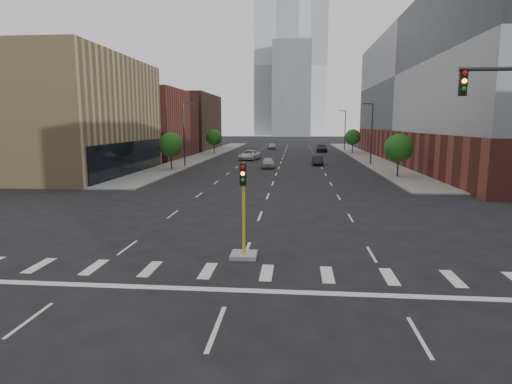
# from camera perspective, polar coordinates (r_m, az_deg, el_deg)

# --- Properties ---
(ground) EXTENTS (400.00, 400.00, 0.00)m
(ground) POSITION_cam_1_polar(r_m,az_deg,el_deg) (11.98, -7.20, -21.83)
(ground) COLOR black
(ground) RESTS_ON ground
(sidewalk_left_far) EXTENTS (5.00, 92.00, 0.15)m
(sidewalk_left_far) POSITION_cam_1_polar(r_m,az_deg,el_deg) (86.00, -6.37, 5.02)
(sidewalk_left_far) COLOR gray
(sidewalk_left_far) RESTS_ON ground
(sidewalk_right_far) EXTENTS (5.00, 92.00, 0.15)m
(sidewalk_right_far) POSITION_cam_1_polar(r_m,az_deg,el_deg) (85.18, 13.89, 4.77)
(sidewalk_right_far) COLOR gray
(sidewalk_right_far) RESTS_ON ground
(building_left_mid) EXTENTS (20.00, 24.00, 14.00)m
(building_left_mid) POSITION_cam_1_polar(r_m,az_deg,el_deg) (58.24, -25.86, 9.06)
(building_left_mid) COLOR tan
(building_left_mid) RESTS_ON ground
(building_left_far_a) EXTENTS (20.00, 22.00, 12.00)m
(building_left_far_a) POSITION_cam_1_polar(r_m,az_deg,el_deg) (81.66, -16.32, 8.66)
(building_left_far_a) COLOR brown
(building_left_far_a) RESTS_ON ground
(building_left_far_b) EXTENTS (20.00, 24.00, 13.00)m
(building_left_far_b) POSITION_cam_1_polar(r_m,az_deg,el_deg) (106.29, -11.14, 9.14)
(building_left_far_b) COLOR brown
(building_left_far_b) RESTS_ON ground
(building_right_main) EXTENTS (24.00, 70.00, 22.00)m
(building_right_main) POSITION_cam_1_polar(r_m,az_deg,el_deg) (75.26, 27.07, 11.84)
(building_right_main) COLOR brown
(building_right_main) RESTS_ON ground
(tower_left) EXTENTS (22.00, 22.00, 70.00)m
(tower_left) POSITION_cam_1_polar(r_m,az_deg,el_deg) (232.05, 2.82, 16.25)
(tower_left) COLOR #B2B7BC
(tower_left) RESTS_ON ground
(tower_right) EXTENTS (20.00, 20.00, 80.00)m
(tower_right) POSITION_cam_1_polar(r_m,az_deg,el_deg) (272.24, 7.16, 16.20)
(tower_right) COLOR #B2B7BC
(tower_right) RESTS_ON ground
(tower_mid) EXTENTS (18.00, 18.00, 44.00)m
(tower_mid) POSITION_cam_1_polar(r_m,az_deg,el_deg) (210.63, 4.78, 13.41)
(tower_mid) COLOR slate
(tower_mid) RESTS_ON ground
(median_traffic_signal) EXTENTS (1.20, 1.20, 4.40)m
(median_traffic_signal) POSITION_cam_1_polar(r_m,az_deg,el_deg) (19.82, -1.65, -6.03)
(median_traffic_signal) COLOR #999993
(median_traffic_signal) RESTS_ON ground
(streetlight_right_a) EXTENTS (1.60, 0.22, 9.07)m
(streetlight_right_a) POSITION_cam_1_polar(r_m,az_deg,el_deg) (65.96, 15.11, 7.82)
(streetlight_right_a) COLOR #2D2D30
(streetlight_right_a) RESTS_ON ground
(streetlight_right_b) EXTENTS (1.60, 0.22, 9.07)m
(streetlight_right_b) POSITION_cam_1_polar(r_m,az_deg,el_deg) (100.64, 11.74, 8.29)
(streetlight_right_b) COLOR #2D2D30
(streetlight_right_b) RESTS_ON ground
(streetlight_left) EXTENTS (1.60, 0.22, 9.07)m
(streetlight_left) POSITION_cam_1_polar(r_m,az_deg,el_deg) (62.06, -9.49, 7.95)
(streetlight_left) COLOR #2D2D30
(streetlight_left) RESTS_ON ground
(tree_left_near) EXTENTS (3.20, 3.20, 4.85)m
(tree_left_near) POSITION_cam_1_polar(r_m,az_deg,el_deg) (57.46, -11.29, 6.20)
(tree_left_near) COLOR #382619
(tree_left_near) RESTS_ON ground
(tree_left_far) EXTENTS (3.20, 3.20, 4.85)m
(tree_left_far) POSITION_cam_1_polar(r_m,az_deg,el_deg) (86.62, -5.62, 7.26)
(tree_left_far) COLOR #382619
(tree_left_far) RESTS_ON ground
(tree_right_near) EXTENTS (3.20, 3.20, 4.85)m
(tree_right_near) POSITION_cam_1_polar(r_m,az_deg,el_deg) (51.44, 18.49, 5.58)
(tree_right_near) COLOR #382619
(tree_right_near) RESTS_ON ground
(tree_right_far) EXTENTS (3.20, 3.20, 4.85)m
(tree_right_far) POSITION_cam_1_polar(r_m,az_deg,el_deg) (90.81, 12.78, 7.16)
(tree_right_far) COLOR #382619
(tree_right_far) RESTS_ON ground
(car_near_left) EXTENTS (2.13, 4.51, 1.49)m
(car_near_left) POSITION_cam_1_polar(r_m,az_deg,el_deg) (59.78, 1.61, 3.93)
(car_near_left) COLOR #A5A4A9
(car_near_left) RESTS_ON ground
(car_mid_right) EXTENTS (1.61, 4.33, 1.41)m
(car_mid_right) POSITION_cam_1_polar(r_m,az_deg,el_deg) (64.76, 8.18, 4.21)
(car_mid_right) COLOR black
(car_mid_right) RESTS_ON ground
(car_far_left) EXTENTS (3.69, 6.33, 1.65)m
(car_far_left) POSITION_cam_1_polar(r_m,az_deg,el_deg) (73.28, -0.87, 4.96)
(car_far_left) COLOR silver
(car_far_left) RESTS_ON ground
(car_deep_right) EXTENTS (2.50, 5.76, 1.65)m
(car_deep_right) POSITION_cam_1_polar(r_m,az_deg,el_deg) (95.11, 8.75, 5.81)
(car_deep_right) COLOR black
(car_deep_right) RESTS_ON ground
(car_distant) EXTENTS (1.90, 4.39, 1.48)m
(car_distant) POSITION_cam_1_polar(r_m,az_deg,el_deg) (103.48, 2.17, 6.12)
(car_distant) COLOR #A7A7AB
(car_distant) RESTS_ON ground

